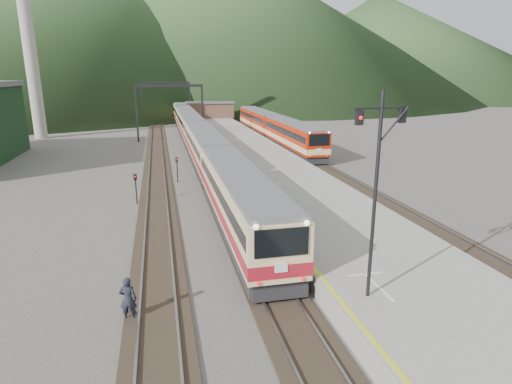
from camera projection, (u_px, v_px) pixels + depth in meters
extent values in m
cube|color=black|center=(201.00, 159.00, 48.74)|extent=(2.60, 200.00, 0.12)
cube|color=slate|center=(195.00, 158.00, 48.56)|extent=(0.10, 200.00, 0.14)
cube|color=slate|center=(208.00, 157.00, 48.87)|extent=(0.10, 200.00, 0.14)
cube|color=black|center=(157.00, 160.00, 47.68)|extent=(2.60, 200.00, 0.12)
cube|color=slate|center=(150.00, 160.00, 47.50)|extent=(0.10, 200.00, 0.14)
cube|color=slate|center=(163.00, 159.00, 47.81)|extent=(0.10, 200.00, 0.14)
cube|color=black|center=(298.00, 155.00, 51.19)|extent=(2.60, 200.00, 0.12)
cube|color=slate|center=(292.00, 154.00, 51.01)|extent=(0.10, 200.00, 0.14)
cube|color=slate|center=(303.00, 153.00, 51.32)|extent=(0.10, 200.00, 0.14)
cube|color=gray|center=(253.00, 156.00, 47.94)|extent=(8.00, 100.00, 1.00)
cube|color=black|center=(137.00, 114.00, 60.21)|extent=(0.25, 0.25, 8.00)
cube|color=black|center=(203.00, 112.00, 62.19)|extent=(0.25, 0.25, 8.00)
cube|color=black|center=(169.00, 86.00, 60.19)|extent=(9.30, 0.22, 0.35)
cube|color=black|center=(142.00, 103.00, 83.71)|extent=(0.25, 0.25, 8.00)
cube|color=black|center=(190.00, 102.00, 85.69)|extent=(0.25, 0.25, 8.00)
cube|color=black|center=(165.00, 82.00, 83.69)|extent=(9.30, 0.22, 0.35)
cylinder|color=#9E998E|center=(28.00, 33.00, 60.78)|extent=(1.80, 1.80, 30.00)
cube|color=brown|center=(210.00, 110.00, 85.05)|extent=(9.00, 4.00, 2.80)
cube|color=slate|center=(210.00, 103.00, 84.63)|extent=(9.40, 4.40, 0.30)
cone|color=#274922|center=(63.00, 22.00, 173.32)|extent=(180.00, 180.00, 60.00)
cone|color=#274922|center=(220.00, 19.00, 223.84)|extent=(220.00, 220.00, 75.00)
cone|color=#274922|center=(376.00, 44.00, 225.37)|extent=(160.00, 160.00, 50.00)
cube|color=#DBBC82|center=(239.00, 200.00, 26.09)|extent=(2.76, 18.54, 3.37)
cube|color=#DBBC82|center=(205.00, 149.00, 43.99)|extent=(2.76, 18.54, 3.37)
cube|color=#DBBC82|center=(191.00, 127.00, 61.90)|extent=(2.76, 18.54, 3.37)
cube|color=#DBBC82|center=(183.00, 116.00, 79.80)|extent=(2.76, 18.54, 3.37)
cube|color=#B01F05|center=(293.00, 137.00, 52.70)|extent=(2.68, 18.05, 3.28)
cube|color=#B01F05|center=(259.00, 121.00, 70.14)|extent=(2.68, 18.05, 3.28)
cylinder|color=black|center=(375.00, 200.00, 15.64)|extent=(0.14, 0.14, 7.81)
cube|color=black|center=(382.00, 108.00, 14.76)|extent=(2.18, 0.41, 0.07)
cube|color=black|center=(359.00, 118.00, 14.52)|extent=(0.27, 0.22, 0.50)
cube|color=black|center=(402.00, 116.00, 15.16)|extent=(0.27, 0.22, 0.50)
cylinder|color=black|center=(177.00, 171.00, 38.04)|extent=(0.10, 0.10, 2.00)
cube|color=black|center=(177.00, 160.00, 37.77)|extent=(0.24, 0.19, 0.45)
cylinder|color=black|center=(136.00, 191.00, 31.63)|extent=(0.10, 0.10, 2.00)
cube|color=black|center=(135.00, 177.00, 31.35)|extent=(0.26, 0.21, 0.45)
imported|color=black|center=(128.00, 299.00, 16.57)|extent=(0.73, 0.54, 1.84)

